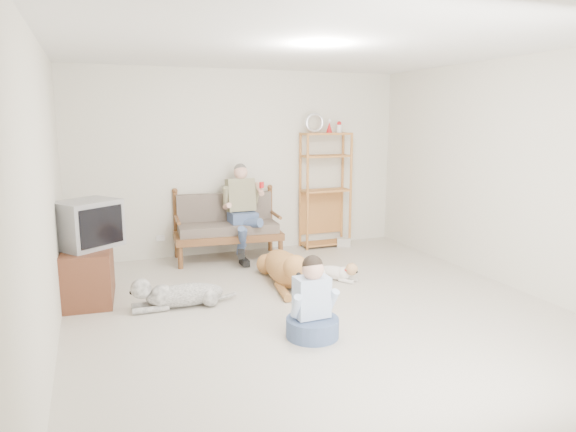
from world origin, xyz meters
name	(u,v)px	position (x,y,z in m)	size (l,w,h in m)	color
floor	(318,312)	(0.00, 0.00, 0.00)	(5.50, 5.50, 0.00)	beige
ceiling	(321,43)	(0.00, 0.00, 2.70)	(5.50, 5.50, 0.00)	white
wall_back	(243,162)	(0.00, 2.75, 1.35)	(5.00, 5.00, 0.00)	beige
wall_front	(544,248)	(0.00, -2.75, 1.35)	(5.00, 5.00, 0.00)	beige
wall_left	(44,198)	(-2.50, 0.00, 1.35)	(5.50, 5.50, 0.00)	beige
wall_right	(513,174)	(2.50, 0.00, 1.35)	(5.50, 5.50, 0.00)	beige
loveseat	(226,225)	(-0.35, 2.42, 0.49)	(1.56, 0.83, 0.95)	brown
man	(243,217)	(-0.16, 2.20, 0.63)	(0.52, 0.74, 1.20)	#465581
etagere	(325,189)	(1.28, 2.55, 0.92)	(0.79, 0.35, 2.08)	#C1753C
book_stack	(344,242)	(1.55, 2.42, 0.07)	(0.21, 0.15, 0.13)	silver
tv_stand	(88,274)	(-2.23, 1.25, 0.30)	(0.57, 0.94, 0.60)	brown
crt_tv	(87,224)	(-2.20, 1.28, 0.86)	(0.80, 0.77, 0.52)	slate
wall_outlet	(160,238)	(-1.25, 2.73, 0.30)	(0.12, 0.02, 0.08)	white
golden_retriever	(286,268)	(0.01, 0.97, 0.20)	(0.55, 1.65, 0.50)	#B07E3D
shaggy_dog	(175,294)	(-1.37, 0.68, 0.14)	(1.21, 0.30, 0.36)	white
terrier	(340,272)	(0.70, 0.89, 0.10)	(0.43, 0.56, 0.25)	silver
child	(312,308)	(-0.30, -0.54, 0.28)	(0.49, 0.49, 0.78)	#465581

